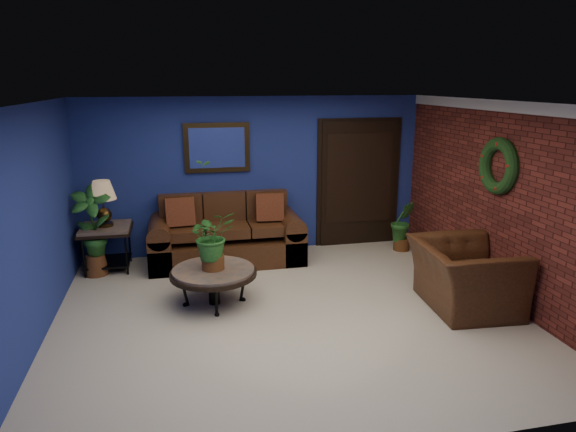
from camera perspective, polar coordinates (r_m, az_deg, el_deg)
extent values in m
plane|color=beige|center=(6.33, 0.08, -10.76)|extent=(5.50, 5.50, 0.00)
cube|color=navy|center=(8.30, -3.66, 4.51)|extent=(5.50, 0.04, 2.50)
cube|color=navy|center=(5.96, -26.68, -1.20)|extent=(0.04, 5.00, 2.50)
cube|color=maroon|center=(7.01, 22.61, 1.46)|extent=(0.04, 5.00, 2.50)
cube|color=silver|center=(5.71, 0.09, 12.49)|extent=(5.50, 5.00, 0.02)
cube|color=white|center=(6.84, 23.40, 11.10)|extent=(0.03, 5.00, 0.14)
cube|color=#3F2B13|center=(8.12, -7.89, 7.53)|extent=(1.02, 0.06, 0.77)
cube|color=black|center=(8.74, 7.82, 3.59)|extent=(1.44, 0.06, 2.18)
torus|color=black|center=(6.93, 22.34, 5.15)|extent=(0.16, 0.72, 0.72)
cube|color=#4A2515|center=(8.02, -6.81, -3.76)|extent=(2.33, 1.01, 0.38)
cube|color=#4A2515|center=(8.27, -7.14, -0.67)|extent=(1.99, 0.28, 0.95)
cube|color=#4A2515|center=(7.82, -11.68, -1.72)|extent=(0.64, 0.69, 0.15)
cube|color=#4A2515|center=(7.85, -6.84, -1.45)|extent=(0.64, 0.69, 0.15)
cube|color=#4A2515|center=(7.94, -2.06, -1.17)|extent=(0.64, 0.69, 0.15)
cube|color=#4A2515|center=(7.97, -13.98, -3.66)|extent=(0.34, 1.01, 0.53)
cube|color=#4A2515|center=(8.14, 0.18, -2.81)|extent=(0.34, 1.01, 0.53)
cube|color=brown|center=(7.79, -11.91, 0.41)|extent=(0.42, 0.13, 0.42)
cube|color=brown|center=(7.91, -2.04, 0.95)|extent=(0.42, 0.13, 0.42)
cylinder|color=#4D4744|center=(6.49, -8.30, -6.04)|extent=(1.02, 1.02, 0.05)
cylinder|color=black|center=(6.50, -8.29, -6.33)|extent=(1.08, 1.08, 0.05)
cylinder|color=black|center=(6.57, -8.22, -7.93)|extent=(0.14, 0.14, 0.41)
cube|color=#4D4744|center=(7.98, -19.62, -1.22)|extent=(0.69, 0.69, 0.05)
cube|color=black|center=(7.99, -19.60, -1.50)|extent=(0.74, 0.74, 0.04)
cube|color=black|center=(8.13, -19.30, -4.79)|extent=(0.62, 0.62, 0.03)
cylinder|color=black|center=(7.84, -21.78, -4.18)|extent=(0.03, 0.03, 0.65)
cylinder|color=black|center=(7.76, -17.53, -3.99)|extent=(0.03, 0.03, 0.65)
cylinder|color=black|center=(8.38, -21.18, -2.91)|extent=(0.03, 0.03, 0.65)
cylinder|color=black|center=(8.31, -17.21, -2.72)|extent=(0.03, 0.03, 0.65)
cylinder|color=#3F2B13|center=(7.96, -19.66, -0.88)|extent=(0.23, 0.23, 0.05)
sphere|color=#3F2B13|center=(7.93, -19.73, -0.07)|extent=(0.22, 0.22, 0.22)
cylinder|color=#3F2B13|center=(7.89, -19.84, 1.17)|extent=(0.02, 0.02, 0.27)
cone|color=#967855|center=(7.85, -19.96, 2.56)|extent=(0.39, 0.39, 0.27)
cube|color=#5B2F1A|center=(8.07, -2.18, -1.54)|extent=(0.50, 0.50, 0.04)
torus|color=#5B2F1A|center=(8.15, -2.73, 0.98)|extent=(0.39, 0.13, 0.39)
cylinder|color=#5B2F1A|center=(7.92, -2.83, -3.69)|extent=(0.03, 0.03, 0.44)
cylinder|color=#5B2F1A|center=(8.06, -0.50, -3.35)|extent=(0.03, 0.03, 0.44)
cylinder|color=#5B2F1A|center=(8.23, -3.80, -2.98)|extent=(0.03, 0.03, 0.44)
cylinder|color=#5B2F1A|center=(8.37, -1.54, -2.66)|extent=(0.03, 0.03, 0.44)
imported|color=#4A2515|center=(6.70, 18.99, -6.33)|extent=(1.18, 1.33, 0.81)
cylinder|color=brown|center=(6.45, -8.34, -5.09)|extent=(0.28, 0.28, 0.18)
imported|color=#184D1B|center=(6.34, -8.45, -2.14)|extent=(0.67, 0.63, 0.61)
cylinder|color=brown|center=(8.74, 12.47, -3.07)|extent=(0.26, 0.26, 0.20)
imported|color=#184D1B|center=(8.63, 12.62, -0.57)|extent=(0.40, 0.33, 0.69)
cylinder|color=brown|center=(7.97, -20.54, -5.08)|extent=(0.34, 0.34, 0.30)
imported|color=#184D1B|center=(7.78, -20.97, -0.62)|extent=(0.63, 0.48, 1.08)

